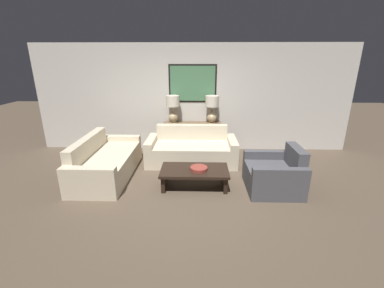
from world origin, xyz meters
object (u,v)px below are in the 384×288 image
Objects in this scene: console_table at (192,137)px; decorative_bowl at (199,169)px; table_lamp_left at (173,106)px; couch_by_side at (106,163)px; coffee_table at (195,174)px; couch_by_back_wall at (192,150)px; armchair_near_back_wall at (275,175)px; table_lamp_right at (212,107)px.

console_table reaches higher than decorative_bowl.
couch_by_side is at bearing -130.27° from table_lamp_left.
couch_by_back_wall is at bearing 94.20° from coffee_table.
coffee_table is at bearing -87.33° from console_table.
couch_by_side is (-1.25, -1.47, -0.89)m from table_lamp_left.
decorative_bowl is 0.32× the size of armchair_near_back_wall.
coffee_table is at bearing -73.54° from table_lamp_left.
coffee_table is (0.09, -1.22, -0.01)m from couch_by_back_wall.
table_lamp_right reaches higher than coffee_table.
couch_by_side reaches higher than coffee_table.
console_table is 2.13× the size of table_lamp_left.
table_lamp_right is 2.13m from decorative_bowl.
decorative_bowl is at bearing -23.31° from coffee_table.
table_lamp_right is 2.80m from couch_by_side.
table_lamp_right reaches higher than armchair_near_back_wall.
armchair_near_back_wall is (2.03, -1.96, -0.89)m from table_lamp_left.
armchair_near_back_wall is at bearing -8.40° from couch_by_side.
table_lamp_left is 1.00× the size of table_lamp_right.
couch_by_back_wall is at bearing 141.13° from armchair_near_back_wall.
table_lamp_right reaches higher than console_table.
couch_by_back_wall is 1.00× the size of couch_by_side.
couch_by_back_wall is at bearing -124.22° from table_lamp_right.
table_lamp_right is 0.55× the size of coffee_table.
armchair_near_back_wall reaches higher than coffee_table.
decorative_bowl is (-0.31, -1.96, -0.78)m from table_lamp_right.
armchair_near_back_wall is (1.46, -0.03, 0.01)m from coffee_table.
armchair_near_back_wall is at bearing -1.14° from coffee_table.
table_lamp_right is (0.48, 0.00, 0.79)m from console_table.
table_lamp_left reaches higher than couch_by_back_wall.
table_lamp_right is 0.70× the size of armchair_near_back_wall.
couch_by_side is (-2.21, -1.47, -0.89)m from table_lamp_right.
couch_by_back_wall reaches higher than coffee_table.
table_lamp_right reaches higher than couch_by_back_wall.
couch_by_side is 6.43× the size of decorative_bowl.
couch_by_side is 1.96m from decorative_bowl.
couch_by_back_wall is 2.06× the size of armchair_near_back_wall.
coffee_table is at bearing -14.06° from couch_by_side.
coffee_table is 1.46m from armchair_near_back_wall.
table_lamp_right is (0.96, 0.00, 0.00)m from table_lamp_left.
decorative_bowl is (0.65, -1.96, -0.78)m from table_lamp_left.
couch_by_side reaches higher than decorative_bowl.
coffee_table is at bearing -101.44° from table_lamp_right.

